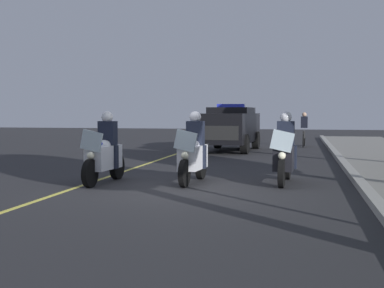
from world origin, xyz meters
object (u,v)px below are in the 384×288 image
police_motorcycle_trailing (285,154)px  police_suv (230,127)px  cyclist_background (304,129)px  police_motorcycle_lead_right (193,154)px  police_motorcycle_lead_left (104,154)px

police_motorcycle_trailing → police_suv: (-9.87, -2.65, 0.37)m
police_suv → cyclist_background: (-3.51, 3.17, -0.22)m
cyclist_background → police_suv: bearing=-42.1°
police_motorcycle_lead_right → police_suv: (-10.26, -0.51, 0.37)m
police_motorcycle_lead_left → police_motorcycle_trailing: bearing=101.4°
police_motorcycle_lead_right → police_motorcycle_trailing: 2.18m
police_suv → cyclist_background: bearing=137.9°
police_motorcycle_lead_right → police_motorcycle_trailing: (-0.39, 2.14, 0.00)m
police_motorcycle_lead_right → police_motorcycle_trailing: size_ratio=1.00×
police_motorcycle_lead_left → police_suv: size_ratio=0.43×
police_motorcycle_lead_right → cyclist_background: (-13.76, 2.66, 0.14)m
police_motorcycle_lead_left → cyclist_background: bearing=161.6°
police_motorcycle_lead_right → police_suv: bearing=-177.2°
police_suv → cyclist_background: police_suv is taller
police_motorcycle_trailing → cyclist_background: 13.38m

